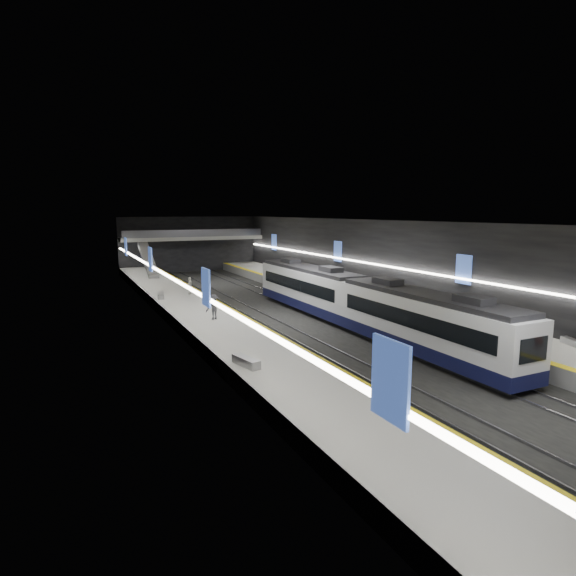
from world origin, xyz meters
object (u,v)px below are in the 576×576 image
escalator (148,260)px  passenger_right_b (449,310)px  bench_left_near (246,362)px  train (356,300)px  bench_right_far (389,298)px  passenger_left_b (214,307)px  passenger_left_a (190,286)px  bench_right_near (573,342)px  bench_left_far (161,296)px

escalator → passenger_right_b: (15.24, -34.96, -1.13)m
escalator → bench_left_near: (-1.68, -38.39, -1.67)m
train → bench_left_near: train is taller
bench_right_far → bench_left_near: bearing=-138.8°
passenger_left_b → bench_right_far: bearing=175.1°
train → passenger_left_a: train is taller
passenger_right_b → bench_right_near: bearing=-144.5°
bench_left_near → train: bearing=20.2°
escalator → bench_right_near: escalator is taller
train → bench_right_far: bearing=33.7°
escalator → bench_left_far: 17.02m
bench_left_near → passenger_right_b: bearing=-1.3°
bench_right_near → passenger_right_b: (-1.76, 8.17, 0.58)m
bench_left_near → passenger_left_a: size_ratio=1.17×
train → passenger_left_b: (-10.00, 3.44, -0.28)m
bench_left_far → escalator: bearing=93.8°
bench_left_near → passenger_left_a: passenger_left_a is taller
train → passenger_right_b: size_ratio=19.52×
train → passenger_right_b: bearing=-38.4°
passenger_left_a → escalator: bearing=-158.1°
bench_right_far → escalator: bearing=129.2°
bench_right_near → passenger_left_b: (-17.00, 15.76, 0.73)m
bench_left_far → passenger_left_b: 10.69m
escalator → passenger_left_a: bearing=-85.9°
train → bench_right_near: bearing=-60.4°
train → bench_left_far: 18.30m
bench_left_far → passenger_right_b: 24.87m
bench_left_far → passenger_left_b: bearing=-70.5°
bench_right_near → passenger_right_b: passenger_right_b is taller
train → escalator: escalator is taller
passenger_left_a → passenger_left_b: 11.51m
escalator → train: bearing=-72.0°
train → passenger_left_a: size_ratio=18.48×
bench_left_near → bench_right_far: (17.89, 11.72, -0.00)m
escalator → bench_right_near: (17.00, -43.13, -1.71)m
bench_left_far → passenger_left_b: passenger_left_b is taller
train → bench_left_near: size_ratio=15.73×
bench_left_near → passenger_left_a: bearing=70.0°
escalator → bench_right_far: (16.22, -26.67, -1.67)m
passenger_left_a → bench_right_far: bearing=72.3°
bench_left_far → bench_right_far: (18.01, -9.82, -0.01)m
escalator → bench_left_far: (-1.79, -16.85, -1.66)m
passenger_left_a → passenger_left_b: passenger_left_b is taller
bench_right_far → passenger_right_b: (-0.98, -8.29, 0.54)m
train → bench_right_near: (7.00, -12.32, -1.00)m
bench_left_near → bench_right_near: bearing=-27.0°
bench_right_near → passenger_left_a: bearing=138.4°
train → bench_right_near: size_ratio=18.94×
passenger_left_b → passenger_right_b: bearing=146.2°
escalator → bench_right_far: 31.26m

